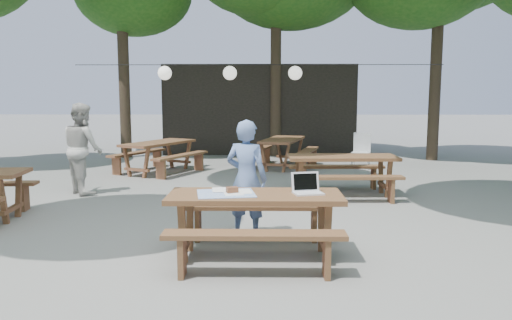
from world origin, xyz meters
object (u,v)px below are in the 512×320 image
object	(u,v)px
second_person	(83,148)
plastic_chair	(361,158)
woman	(247,179)
main_picnic_table	(255,224)

from	to	relation	value
second_person	plastic_chair	distance (m)	6.81
second_person	plastic_chair	bearing A→B (deg)	-102.06
woman	plastic_chair	xyz separation A→B (m)	(2.72, 6.17, -0.52)
woman	plastic_chair	size ratio (longest dim) A/B	1.73
second_person	plastic_chair	size ratio (longest dim) A/B	1.93
plastic_chair	woman	bearing A→B (deg)	-95.21
main_picnic_table	second_person	bearing A→B (deg)	131.74
main_picnic_table	plastic_chair	bearing A→B (deg)	69.76
woman	plastic_chair	world-z (taller)	woman
woman	main_picnic_table	bearing A→B (deg)	119.07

